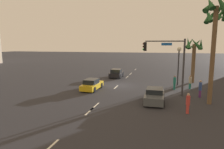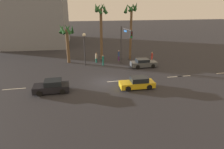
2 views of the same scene
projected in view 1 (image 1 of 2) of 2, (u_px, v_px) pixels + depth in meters
ground_plane at (118, 85)px, 27.29m from camera, size 220.00×220.00×0.00m
lane_stripe_0 at (135, 69)px, 44.52m from camera, size 2.12×0.14×0.01m
lane_stripe_1 at (131, 74)px, 37.92m from camera, size 2.58×0.14×0.01m
lane_stripe_2 at (127, 77)px, 34.05m from camera, size 2.37×0.14×0.01m
lane_stripe_3 at (116, 87)px, 26.20m from camera, size 2.16×0.14×0.01m
lane_stripe_4 at (95, 106)px, 18.03m from camera, size 2.37×0.14×0.01m
lane_stripe_5 at (90, 111)px, 16.75m from camera, size 2.01×0.14×0.01m
lane_stripe_6 at (49, 148)px, 10.80m from camera, size 2.01×0.14×0.01m
car_0 at (154, 96)px, 19.31m from camera, size 4.06×1.89×1.36m
car_1 at (116, 73)px, 33.92m from camera, size 3.92×1.99×1.43m
car_2 at (92, 85)px, 24.70m from camera, size 4.14×1.86×1.36m
traffic_signal at (170, 58)px, 21.18m from camera, size 0.71×4.45×6.19m
streetlamp at (179, 58)px, 26.82m from camera, size 0.56×0.56×5.26m
pedestrian_0 at (200, 88)px, 20.95m from camera, size 0.41×0.41×1.86m
pedestrian_1 at (175, 82)px, 24.64m from camera, size 0.37×0.37×1.76m
pedestrian_2 at (190, 82)px, 25.02m from camera, size 0.36×0.36×1.74m
pedestrian_3 at (188, 103)px, 16.09m from camera, size 0.45×0.45×1.69m
palm_tree_0 at (216, 26)px, 17.73m from camera, size 2.55×2.51×9.98m
palm_tree_1 at (194, 51)px, 28.71m from camera, size 2.67×2.62×6.71m
palm_tree_2 at (214, 30)px, 22.39m from camera, size 2.37×2.71×9.86m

